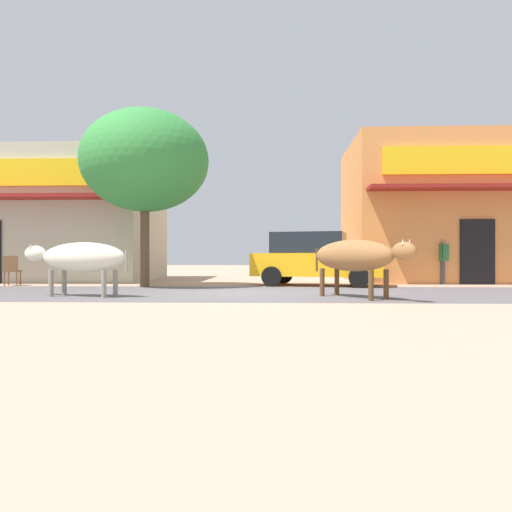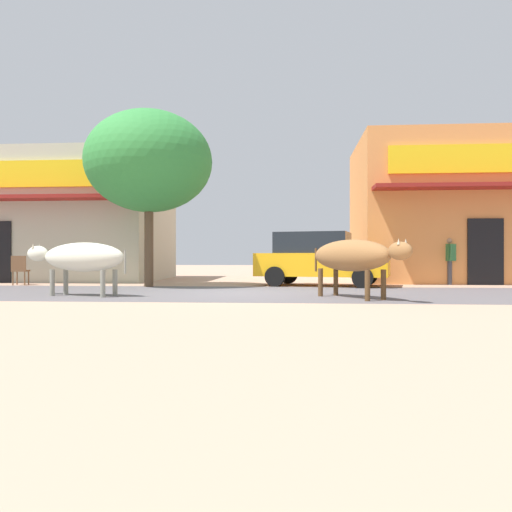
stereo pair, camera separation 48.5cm
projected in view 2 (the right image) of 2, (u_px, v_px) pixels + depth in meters
ground at (242, 293)px, 12.41m from camera, size 80.00×80.00×0.00m
asphalt_road at (242, 293)px, 12.41m from camera, size 72.00×5.22×0.00m
storefront_left_cafe at (57, 219)px, 19.76m from camera, size 8.14×6.18×4.73m
storefront_right_club at (446, 211)px, 18.61m from camera, size 6.44×6.18×5.12m
roadside_tree at (149, 162)px, 15.04m from camera, size 3.76×3.76×5.23m
parked_hatchback_car at (320, 258)px, 15.52m from camera, size 4.23×2.51×1.64m
cow_near_brown at (81, 258)px, 11.52m from camera, size 2.65×1.15×1.22m
cow_far_dark at (353, 256)px, 10.84m from camera, size 2.05×2.50×1.26m
pedestrian_by_shop at (449, 257)px, 16.11m from camera, size 0.36×0.61×1.50m
cafe_chair_by_doorway at (20, 269)px, 15.82m from camera, size 0.51×0.51×0.92m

